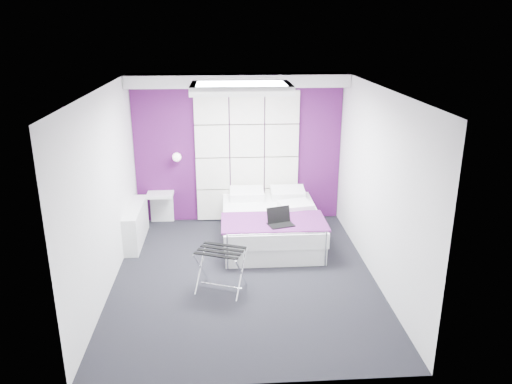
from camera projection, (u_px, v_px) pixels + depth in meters
floor at (245, 277)px, 7.00m from camera, size 4.40×4.40×0.00m
ceiling at (243, 89)px, 6.16m from camera, size 4.40×4.40×0.00m
wall_back at (238, 149)px, 8.66m from camera, size 3.60×0.00×3.60m
wall_left at (105, 192)px, 6.47m from camera, size 0.00×4.40×4.40m
wall_right at (378, 186)px, 6.69m from camera, size 0.00×4.40×4.40m
accent_wall at (238, 149)px, 8.65m from camera, size 3.58×0.02×2.58m
soffit at (238, 80)px, 8.04m from camera, size 3.58×0.50×0.20m
headboard at (247, 157)px, 8.65m from camera, size 1.80×0.08×2.30m
skylight at (241, 87)px, 6.74m from camera, size 1.36×0.86×0.12m
wall_lamp at (177, 156)px, 8.48m from camera, size 0.15×0.15×0.15m
radiator at (136, 224)px, 8.02m from camera, size 0.22×1.20×0.60m
bed at (271, 225)px, 8.06m from camera, size 1.58×1.91×0.67m
nightstand at (160, 195)px, 8.64m from camera, size 0.45×0.35×0.05m
luggage_rack at (221, 270)px, 6.56m from camera, size 0.59×0.44×0.58m
laptop at (281, 220)px, 7.40m from camera, size 0.36×0.26×0.26m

